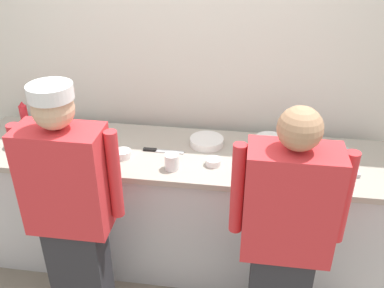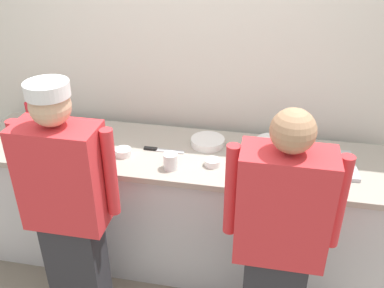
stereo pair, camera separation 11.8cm
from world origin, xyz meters
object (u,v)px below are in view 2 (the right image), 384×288
(chef_near_left, at_px, (68,208))
(ramekin_yellow_sauce, at_px, (269,164))
(ramekin_green_sauce, at_px, (123,152))
(chef_center, at_px, (279,242))
(sheet_tray, at_px, (322,164))
(ramekin_red_sauce, at_px, (212,162))
(ramekin_orange_sauce, at_px, (16,140))
(mixing_bowl_steel, at_px, (79,138))
(plate_stack_front, at_px, (271,146))
(chefs_knife, at_px, (160,150))
(plate_stack_rear, at_px, (208,142))
(deli_cup, at_px, (170,161))
(squeeze_bottle_primary, at_px, (30,111))

(chef_near_left, height_order, ramekin_yellow_sauce, chef_near_left)
(ramekin_yellow_sauce, relative_size, ramekin_green_sauce, 0.74)
(ramekin_green_sauce, bearing_deg, chef_center, -28.70)
(sheet_tray, height_order, ramekin_red_sauce, ramekin_red_sauce)
(ramekin_orange_sauce, bearing_deg, mixing_bowl_steel, 9.26)
(plate_stack_front, height_order, chefs_knife, plate_stack_front)
(plate_stack_rear, relative_size, ramekin_red_sauce, 2.36)
(ramekin_yellow_sauce, bearing_deg, chef_center, -82.20)
(mixing_bowl_steel, distance_m, ramekin_green_sauce, 0.35)
(sheet_tray, bearing_deg, plate_stack_front, 163.57)
(plate_stack_front, height_order, deli_cup, deli_cup)
(ramekin_red_sauce, height_order, chefs_knife, ramekin_red_sauce)
(ramekin_yellow_sauce, bearing_deg, squeeze_bottle_primary, 170.26)
(plate_stack_front, distance_m, sheet_tray, 0.34)
(ramekin_red_sauce, bearing_deg, deli_cup, -162.17)
(chef_near_left, xyz_separation_m, ramekin_red_sauce, (0.74, 0.52, 0.08))
(sheet_tray, bearing_deg, chefs_knife, -179.02)
(plate_stack_front, bearing_deg, plate_stack_rear, 176.71)
(chef_near_left, xyz_separation_m, chefs_knife, (0.37, 0.64, 0.06))
(plate_stack_rear, bearing_deg, ramekin_red_sauce, -74.47)
(squeeze_bottle_primary, bearing_deg, plate_stack_front, -3.91)
(plate_stack_front, xyz_separation_m, ramekin_green_sauce, (-0.95, -0.22, -0.02))
(chef_near_left, relative_size, plate_stack_front, 8.07)
(mixing_bowl_steel, bearing_deg, chef_center, -25.29)
(chef_center, xyz_separation_m, chefs_knife, (-0.80, 0.67, 0.08))
(squeeze_bottle_primary, bearing_deg, chef_center, -25.77)
(sheet_tray, height_order, ramekin_green_sauce, ramekin_green_sauce)
(chef_near_left, height_order, chef_center, chef_near_left)
(deli_cup, bearing_deg, ramekin_yellow_sauce, 12.00)
(ramekin_green_sauce, bearing_deg, deli_cup, -15.33)
(chef_center, distance_m, squeeze_bottle_primary, 2.08)
(plate_stack_rear, xyz_separation_m, chefs_knife, (-0.30, -0.14, -0.02))
(chef_center, relative_size, ramekin_green_sauce, 14.81)
(chef_center, bearing_deg, ramekin_red_sauce, 128.13)
(chef_near_left, xyz_separation_m, chef_center, (1.17, -0.03, -0.02))
(ramekin_orange_sauce, height_order, ramekin_green_sauce, ramekin_green_sauce)
(squeeze_bottle_primary, distance_m, ramekin_orange_sauce, 0.34)
(sheet_tray, bearing_deg, squeeze_bottle_primary, 174.10)
(plate_stack_rear, bearing_deg, plate_stack_front, -3.29)
(chef_center, relative_size, plate_stack_front, 7.94)
(plate_stack_rear, xyz_separation_m, ramekin_yellow_sauce, (0.42, -0.21, 0.00))
(ramekin_yellow_sauce, height_order, deli_cup, deli_cup)
(ramekin_green_sauce, distance_m, chefs_knife, 0.25)
(chef_center, height_order, mixing_bowl_steel, chef_center)
(ramekin_orange_sauce, distance_m, ramekin_red_sauce, 1.37)
(squeeze_bottle_primary, relative_size, ramekin_orange_sauce, 1.92)
(plate_stack_rear, relative_size, squeeze_bottle_primary, 1.20)
(chef_center, bearing_deg, plate_stack_rear, 121.96)
(chef_center, distance_m, ramekin_red_sauce, 0.71)
(mixing_bowl_steel, bearing_deg, ramekin_orange_sauce, -170.74)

